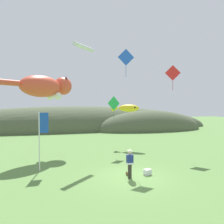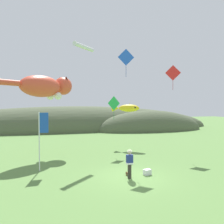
% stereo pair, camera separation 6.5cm
% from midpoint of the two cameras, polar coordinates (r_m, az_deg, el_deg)
% --- Properties ---
extents(ground_plane, '(120.00, 120.00, 0.00)m').
position_cam_midpoint_polar(ground_plane, '(14.43, 4.89, -16.65)').
color(ground_plane, '#5B8442').
extents(distant_hill_ridge, '(56.22, 13.78, 8.72)m').
position_cam_midpoint_polar(distant_hill_ridge, '(40.55, -6.21, -4.65)').
color(distant_hill_ridge, '#4C563D').
rests_on(distant_hill_ridge, ground).
extents(festival_attendant, '(0.42, 0.30, 1.77)m').
position_cam_midpoint_polar(festival_attendant, '(13.99, 4.75, -13.18)').
color(festival_attendant, '#332D28').
rests_on(festival_attendant, ground).
extents(kite_spool, '(0.17, 0.26, 0.26)m').
position_cam_midpoint_polar(kite_spool, '(14.76, 4.18, -15.69)').
color(kite_spool, olive).
rests_on(kite_spool, ground).
extents(picnic_cooler, '(0.56, 0.45, 0.36)m').
position_cam_midpoint_polar(picnic_cooler, '(15.01, 9.33, -15.22)').
color(picnic_cooler, white).
rests_on(picnic_cooler, ground).
extents(festival_banner_pole, '(0.66, 0.08, 4.10)m').
position_cam_midpoint_polar(festival_banner_pole, '(15.89, -17.81, -5.08)').
color(festival_banner_pole, silver).
rests_on(festival_banner_pole, ground).
extents(kite_giant_cat, '(6.45, 4.96, 2.29)m').
position_cam_midpoint_polar(kite_giant_cat, '(20.98, -16.76, 6.33)').
color(kite_giant_cat, '#E04C33').
extents(kite_fish_windsock, '(2.94, 2.35, 0.92)m').
position_cam_midpoint_polar(kite_fish_windsock, '(23.78, 3.75, 1.04)').
color(kite_fish_windsock, yellow).
extents(kite_tube_streamer, '(2.23, 2.16, 0.44)m').
position_cam_midpoint_polar(kite_tube_streamer, '(20.85, -7.31, 16.52)').
color(kite_tube_streamer, white).
extents(kite_diamond_red, '(1.37, 0.59, 2.38)m').
position_cam_midpoint_polar(kite_diamond_red, '(22.00, 15.73, 9.78)').
color(kite_diamond_red, red).
extents(kite_diamond_green, '(1.32, 0.40, 2.27)m').
position_cam_midpoint_polar(kite_diamond_green, '(20.81, 0.58, 2.25)').
color(kite_diamond_green, green).
extents(kite_diamond_blue, '(1.34, 0.21, 2.25)m').
position_cam_midpoint_polar(kite_diamond_blue, '(18.27, 3.79, 14.04)').
color(kite_diamond_blue, blue).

